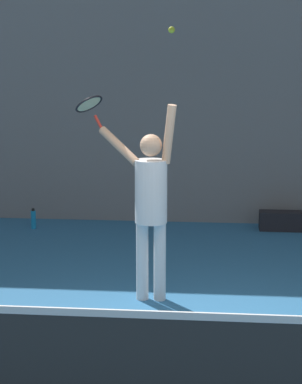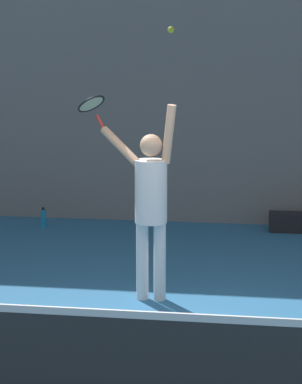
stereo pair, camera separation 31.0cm
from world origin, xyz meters
TOP-DOWN VIEW (x-y plane):
  - ground_plane at (0.00, 0.00)m, footprint 18.00×18.00m
  - back_wall at (0.00, 4.87)m, footprint 18.00×0.10m
  - court_net at (0.00, -1.61)m, footprint 8.98×0.07m
  - tennis_player at (-0.39, 1.25)m, footprint 0.89×0.55m
  - tennis_racket at (-1.09, 1.68)m, footprint 0.41×0.42m
  - tennis_ball at (-0.17, 1.13)m, footprint 0.06×0.06m
  - water_bottle at (-2.44, 4.18)m, footprint 0.08×0.08m
  - equipment_bag at (1.32, 4.45)m, footprint 0.75×0.29m

SIDE VIEW (x-z plane):
  - ground_plane at x=0.00m, z-range 0.00..0.00m
  - equipment_bag at x=1.32m, z-range 0.00..0.28m
  - water_bottle at x=-2.44m, z-range -0.01..0.30m
  - court_net at x=0.00m, z-range -0.03..1.03m
  - tennis_player at x=-0.39m, z-range 0.05..2.13m
  - tennis_racket at x=-1.09m, z-range 1.84..2.22m
  - back_wall at x=0.00m, z-range 0.00..5.00m
  - tennis_ball at x=-0.17m, z-range 2.77..2.83m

